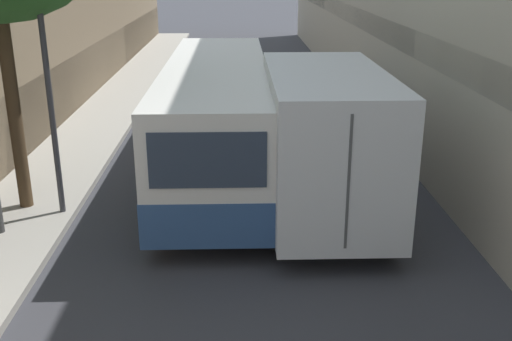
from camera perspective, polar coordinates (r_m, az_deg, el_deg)
ground_plane at (r=16.10m, az=-0.94°, el=0.50°), size 150.00×150.00×0.00m
sidewalk_left at (r=16.72m, az=-17.78°, el=0.55°), size 2.25×60.00×0.15m
bus at (r=14.98m, az=-3.73°, el=5.12°), size 2.45×10.17×2.85m
box_truck at (r=13.13m, az=6.10°, el=3.72°), size 2.31×7.35×3.14m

